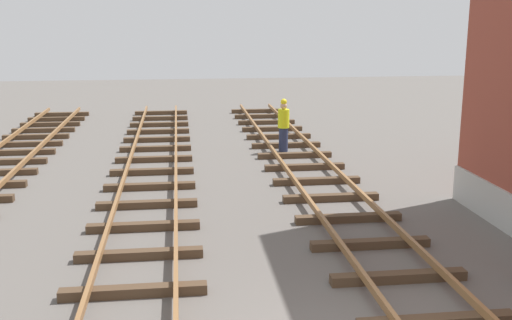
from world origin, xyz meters
TOP-DOWN VIEW (x-y plane):
  - track_worker_foreground at (1.06, 13.64)m, footprint 0.40×0.40m

SIDE VIEW (x-z plane):
  - track_worker_foreground at x=1.06m, z-range -0.01..1.86m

